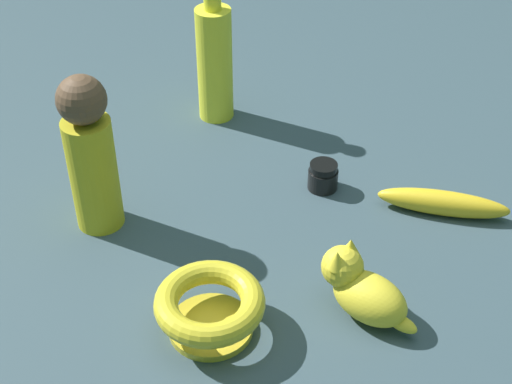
% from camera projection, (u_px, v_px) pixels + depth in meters
% --- Properties ---
extents(ground, '(2.00, 2.00, 0.00)m').
position_uv_depth(ground, '(256.00, 216.00, 1.13)').
color(ground, '#384C56').
extents(bottle_tall, '(0.06, 0.06, 0.25)m').
position_uv_depth(bottle_tall, '(215.00, 61.00, 1.29)').
color(bottle_tall, yellow).
rests_on(bottle_tall, ground).
extents(cat_figurine, '(0.14, 0.07, 0.10)m').
position_uv_depth(cat_figurine, '(362.00, 288.00, 0.96)').
color(cat_figurine, yellow).
rests_on(cat_figurine, ground).
extents(person_figure_adult, '(0.10, 0.10, 0.25)m').
position_uv_depth(person_figure_adult, '(91.00, 155.00, 1.05)').
color(person_figure_adult, gold).
rests_on(person_figure_adult, ground).
extents(nail_polish_jar, '(0.05, 0.05, 0.05)m').
position_uv_depth(nail_polish_jar, '(323.00, 176.00, 1.18)').
color(nail_polish_jar, black).
rests_on(nail_polish_jar, ground).
extents(bowl, '(0.14, 0.14, 0.06)m').
position_uv_depth(bowl, '(210.00, 307.00, 0.93)').
color(bowl, gold).
rests_on(bowl, ground).
extents(banana, '(0.19, 0.13, 0.04)m').
position_uv_depth(banana, '(443.00, 203.00, 1.13)').
color(banana, yellow).
rests_on(banana, ground).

